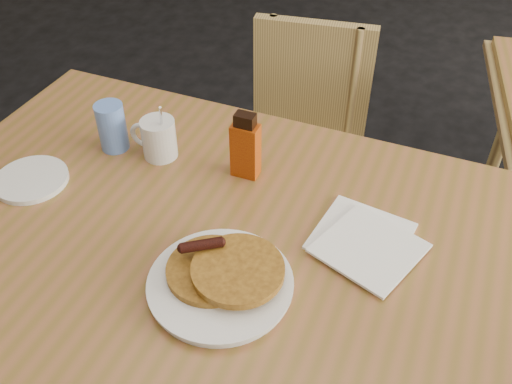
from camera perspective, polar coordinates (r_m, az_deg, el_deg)
main_table at (r=1.16m, az=-4.45°, el=-5.53°), size 1.39×0.97×0.75m
chair_main_far at (r=1.85m, az=4.61°, el=6.04°), size 0.41×0.41×0.83m
pancake_plate at (r=1.02m, az=-3.46°, el=-8.66°), size 0.26×0.26×0.07m
coffee_mug at (r=1.31m, az=-9.79°, el=5.38°), size 0.11×0.08×0.15m
syrup_bottle at (r=1.22m, az=-1.06°, el=4.50°), size 0.06×0.04×0.16m
napkin_stack at (r=1.12m, az=10.86°, el=-4.92°), size 0.23×0.25×0.01m
blue_tumbler at (r=1.35m, az=-14.21°, el=6.34°), size 0.08×0.08×0.11m
side_saucer at (r=1.33m, az=-21.54°, el=1.17°), size 0.20×0.20×0.01m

